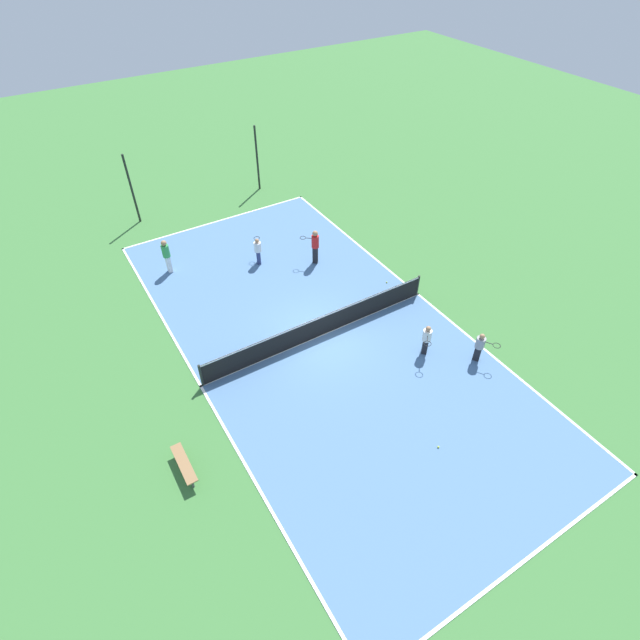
# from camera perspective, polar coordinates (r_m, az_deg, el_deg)

# --- Properties ---
(ground_plane) EXTENTS (80.00, 80.00, 0.00)m
(ground_plane) POSITION_cam_1_polar(r_m,az_deg,el_deg) (20.97, 0.00, -1.83)
(ground_plane) COLOR #3D7538
(court_surface) EXTENTS (10.71, 21.88, 0.02)m
(court_surface) POSITION_cam_1_polar(r_m,az_deg,el_deg) (20.97, 0.00, -1.81)
(court_surface) COLOR #4C729E
(court_surface) RESTS_ON ground_plane
(tennis_net) EXTENTS (10.51, 0.10, 1.09)m
(tennis_net) POSITION_cam_1_polar(r_m,az_deg,el_deg) (20.58, 0.00, -0.68)
(tennis_net) COLOR black
(tennis_net) RESTS_ON court_surface
(bench) EXTENTS (0.36, 1.63, 0.45)m
(bench) POSITION_cam_1_polar(r_m,az_deg,el_deg) (17.20, -15.28, -15.59)
(bench) COLOR olive
(bench) RESTS_ON ground_plane
(player_far_white) EXTENTS (0.86, 0.92, 1.41)m
(player_far_white) POSITION_cam_1_polar(r_m,az_deg,el_deg) (20.14, 12.08, -2.06)
(player_far_white) COLOR black
(player_far_white) RESTS_ON court_surface
(player_baseline_gray) EXTENTS (0.76, 0.97, 1.37)m
(player_baseline_gray) POSITION_cam_1_polar(r_m,az_deg,el_deg) (20.41, 17.81, -2.81)
(player_baseline_gray) COLOR black
(player_baseline_gray) RESTS_ON court_surface
(player_coach_red) EXTENTS (0.93, 0.85, 1.82)m
(player_coach_red) POSITION_cam_1_polar(r_m,az_deg,el_deg) (24.47, -0.57, 8.63)
(player_coach_red) COLOR black
(player_coach_red) RESTS_ON court_surface
(player_far_green) EXTENTS (0.38, 0.38, 1.76)m
(player_far_green) POSITION_cam_1_polar(r_m,az_deg,el_deg) (24.96, -17.16, 7.22)
(player_far_green) COLOR white
(player_far_green) RESTS_ON court_surface
(player_near_white) EXTENTS (0.67, 0.99, 1.41)m
(player_near_white) POSITION_cam_1_polar(r_m,az_deg,el_deg) (24.76, -7.12, 8.00)
(player_near_white) COLOR navy
(player_near_white) RESTS_ON court_surface
(tennis_ball_near_net) EXTENTS (0.07, 0.07, 0.07)m
(tennis_ball_near_net) POSITION_cam_1_polar(r_m,az_deg,el_deg) (17.83, 13.38, -13.94)
(tennis_ball_near_net) COLOR #CCE033
(tennis_ball_near_net) RESTS_ON court_surface
(tennis_ball_far_baseline) EXTENTS (0.07, 0.07, 0.07)m
(tennis_ball_far_baseline) POSITION_cam_1_polar(r_m,az_deg,el_deg) (20.18, -8.63, -4.41)
(tennis_ball_far_baseline) COLOR #CCE033
(tennis_ball_far_baseline) RESTS_ON court_surface
(tennis_ball_midcourt) EXTENTS (0.07, 0.07, 0.07)m
(tennis_ball_midcourt) POSITION_cam_1_polar(r_m,az_deg,el_deg) (23.90, 7.63, 4.30)
(tennis_ball_midcourt) COLOR #CCE033
(tennis_ball_midcourt) RESTS_ON court_surface
(fence_post_back_left) EXTENTS (0.12, 0.12, 3.88)m
(fence_post_back_left) POSITION_cam_1_polar(r_m,az_deg,el_deg) (29.27, -20.72, 13.79)
(fence_post_back_left) COLOR black
(fence_post_back_left) RESTS_ON ground_plane
(fence_post_back_right) EXTENTS (0.12, 0.12, 3.88)m
(fence_post_back_right) POSITION_cam_1_polar(r_m,az_deg,el_deg) (31.22, -7.20, 17.86)
(fence_post_back_right) COLOR black
(fence_post_back_right) RESTS_ON ground_plane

